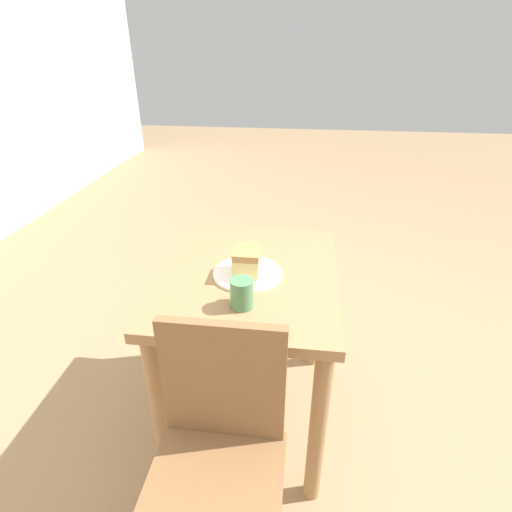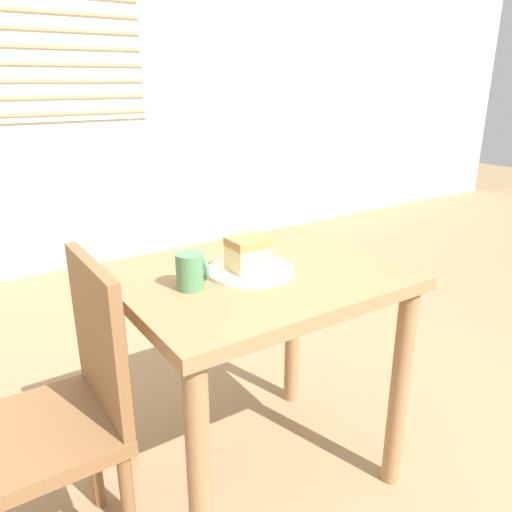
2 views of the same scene
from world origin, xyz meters
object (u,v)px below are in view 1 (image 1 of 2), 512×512
at_px(dining_table_near, 251,302).
at_px(coffee_mug, 242,293).
at_px(cake_slice, 247,262).
at_px(chair_near_window, 218,459).
at_px(plate, 248,273).

distance_m(dining_table_near, coffee_mug, 0.29).
bearing_deg(cake_slice, chair_near_window, 179.56).
xyz_separation_m(plate, cake_slice, (-0.01, -0.00, 0.05)).
relative_size(dining_table_near, coffee_mug, 8.11).
height_order(plate, coffee_mug, coffee_mug).
distance_m(dining_table_near, cake_slice, 0.20).
bearing_deg(dining_table_near, chair_near_window, 178.82).
relative_size(cake_slice, coffee_mug, 1.11).
xyz_separation_m(dining_table_near, chair_near_window, (-0.59, 0.01, -0.12)).
bearing_deg(coffee_mug, plate, 3.06).
distance_m(plate, cake_slice, 0.06).
bearing_deg(dining_table_near, cake_slice, 165.11).
distance_m(chair_near_window, plate, 0.63).
height_order(chair_near_window, plate, chair_near_window).
xyz_separation_m(dining_table_near, plate, (-0.02, 0.01, 0.15)).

